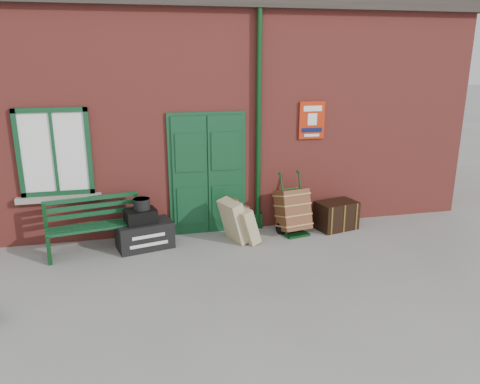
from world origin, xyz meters
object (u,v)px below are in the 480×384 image
object	(u,v)px
bench	(94,224)
dark_trunk	(336,215)
porter_trolley	(293,211)
houdini_trunk	(145,235)

from	to	relation	value
bench	dark_trunk	distance (m)	4.45
dark_trunk	porter_trolley	bearing A→B (deg)	168.03
dark_trunk	bench	bearing A→B (deg)	167.70
bench	porter_trolley	world-z (taller)	porter_trolley
bench	porter_trolley	size ratio (longest dim) A/B	1.44
bench	dark_trunk	size ratio (longest dim) A/B	2.18
houdini_trunk	dark_trunk	bearing A→B (deg)	-11.44
porter_trolley	dark_trunk	xyz separation A→B (m)	(0.89, 0.02, -0.17)
bench	houdini_trunk	size ratio (longest dim) A/B	1.75
dark_trunk	houdini_trunk	bearing A→B (deg)	168.55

